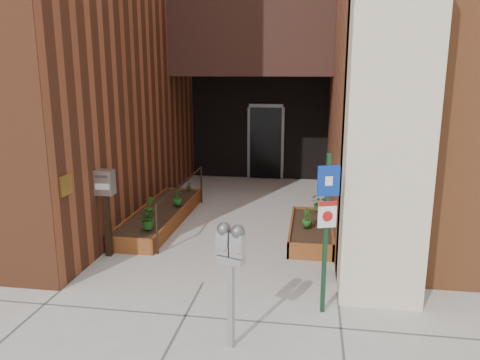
% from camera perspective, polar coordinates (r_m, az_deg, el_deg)
% --- Properties ---
extents(ground, '(80.00, 80.00, 0.00)m').
position_cam_1_polar(ground, '(7.27, -4.54, -12.37)').
color(ground, '#9E9991').
rests_on(ground, ground).
extents(architecture, '(20.00, 14.60, 10.00)m').
position_cam_1_polar(architecture, '(13.51, 1.49, 21.02)').
color(architecture, brown).
rests_on(architecture, ground).
extents(planter_left, '(0.90, 3.60, 0.30)m').
position_cam_1_polar(planter_left, '(10.06, -9.61, -4.38)').
color(planter_left, brown).
rests_on(planter_left, ground).
extents(planter_right, '(0.80, 2.20, 0.30)m').
position_cam_1_polar(planter_right, '(9.09, 8.66, -6.26)').
color(planter_right, brown).
rests_on(planter_right, ground).
extents(handrail, '(0.04, 3.34, 0.90)m').
position_cam_1_polar(handrail, '(9.70, -7.04, -1.17)').
color(handrail, black).
rests_on(handrail, ground).
extents(parking_meter, '(0.35, 0.23, 1.50)m').
position_cam_1_polar(parking_meter, '(5.24, -1.13, -8.88)').
color(parking_meter, '#98989A').
rests_on(parking_meter, ground).
extents(sign_post, '(0.28, 0.12, 2.14)m').
position_cam_1_polar(sign_post, '(6.04, 10.51, -4.54)').
color(sign_post, '#13361D').
rests_on(sign_post, ground).
extents(payment_dropbox, '(0.30, 0.23, 1.52)m').
position_cam_1_polar(payment_dropbox, '(8.21, -16.07, -1.71)').
color(payment_dropbox, black).
rests_on(payment_dropbox, ground).
extents(shrub_left_a, '(0.48, 0.48, 0.39)m').
position_cam_1_polar(shrub_left_a, '(8.75, -11.09, -4.62)').
color(shrub_left_a, '#1E5A19').
rests_on(shrub_left_a, planter_left).
extents(shrub_left_b, '(0.26, 0.26, 0.38)m').
position_cam_1_polar(shrub_left_b, '(9.52, -11.04, -3.21)').
color(shrub_left_b, '#255618').
rests_on(shrub_left_b, planter_left).
extents(shrub_left_c, '(0.26, 0.26, 0.35)m').
position_cam_1_polar(shrub_left_c, '(10.16, -7.64, -2.11)').
color(shrub_left_c, '#1E621C').
rests_on(shrub_left_c, planter_left).
extents(shrub_left_d, '(0.24, 0.24, 0.35)m').
position_cam_1_polar(shrub_left_d, '(11.39, -6.29, -0.40)').
color(shrub_left_d, '#1F5A19').
rests_on(shrub_left_d, planter_left).
extents(shrub_right_a, '(0.27, 0.27, 0.34)m').
position_cam_1_polar(shrub_right_a, '(8.79, 8.19, -4.59)').
color(shrub_right_a, '#205919').
rests_on(shrub_right_a, planter_right).
extents(shrub_right_b, '(0.23, 0.23, 0.32)m').
position_cam_1_polar(shrub_right_b, '(9.72, 10.23, -3.01)').
color(shrub_right_b, '#245117').
rests_on(shrub_right_b, planter_right).
extents(shrub_right_c, '(0.37, 0.37, 0.29)m').
position_cam_1_polar(shrub_right_c, '(9.85, 9.45, -2.83)').
color(shrub_right_c, '#285B1A').
rests_on(shrub_right_c, planter_right).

